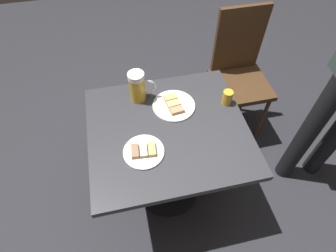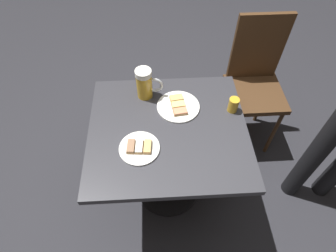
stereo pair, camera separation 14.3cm
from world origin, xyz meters
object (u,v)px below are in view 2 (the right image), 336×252
(beer_mug, at_px, (145,84))
(cafe_chair, at_px, (255,78))
(plate_far, at_px, (178,106))
(plate_near, at_px, (139,148))
(beer_glass_small, at_px, (233,105))

(beer_mug, relative_size, cafe_chair, 0.19)
(plate_far, relative_size, beer_mug, 1.30)
(plate_far, xyz_separation_m, cafe_chair, (0.56, 0.36, -0.14))
(plate_far, xyz_separation_m, beer_mug, (-0.18, 0.10, 0.08))
(plate_near, relative_size, beer_glass_small, 2.40)
(beer_mug, height_order, beer_glass_small, beer_mug)
(plate_near, xyz_separation_m, cafe_chair, (0.78, 0.62, -0.14))
(plate_far, height_order, beer_glass_small, beer_glass_small)
(plate_near, distance_m, cafe_chair, 1.01)
(beer_glass_small, bearing_deg, plate_far, 172.63)
(plate_near, xyz_separation_m, plate_far, (0.21, 0.27, -0.00))
(plate_near, distance_m, beer_glass_small, 0.56)
(plate_near, relative_size, plate_far, 0.85)
(beer_mug, bearing_deg, beer_glass_small, -16.49)
(beer_mug, bearing_deg, plate_far, -29.75)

